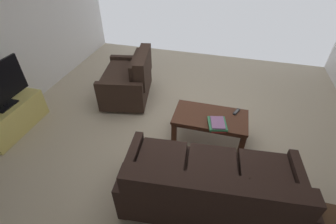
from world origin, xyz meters
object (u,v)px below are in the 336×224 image
object	(u,v)px
sofa_main	(210,187)
tv_remote	(236,112)
coffee_table	(210,120)
tv_stand	(12,118)
book_stack	(217,124)
loveseat_near	(129,80)

from	to	relation	value
sofa_main	tv_remote	distance (m)	1.32
coffee_table	tv_stand	size ratio (longest dim) A/B	1.00
book_stack	loveseat_near	bearing A→B (deg)	-29.36
coffee_table	tv_remote	size ratio (longest dim) A/B	6.37
sofa_main	loveseat_near	size ratio (longest dim) A/B	1.63
coffee_table	tv_stand	world-z (taller)	tv_stand
tv_stand	tv_remote	world-z (taller)	same
sofa_main	book_stack	size ratio (longest dim) A/B	5.88
coffee_table	book_stack	bearing A→B (deg)	119.43
tv_remote	loveseat_near	bearing A→B (deg)	-16.41
tv_remote	coffee_table	bearing A→B (deg)	27.64
loveseat_near	tv_remote	size ratio (longest dim) A/B	7.48
coffee_table	tv_remote	bearing A→B (deg)	-152.36
coffee_table	tv_remote	distance (m)	0.40
loveseat_near	tv_remote	world-z (taller)	loveseat_near
loveseat_near	tv_stand	world-z (taller)	loveseat_near
loveseat_near	book_stack	world-z (taller)	loveseat_near
loveseat_near	coffee_table	size ratio (longest dim) A/B	1.17
book_stack	tv_remote	xyz separation A→B (m)	(-0.24, -0.38, -0.02)
book_stack	tv_remote	bearing A→B (deg)	-122.82
sofa_main	tv_remote	xyz separation A→B (m)	(-0.21, -1.29, 0.10)
book_stack	coffee_table	bearing A→B (deg)	-60.57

